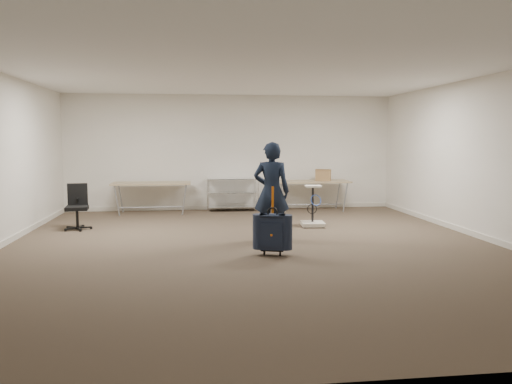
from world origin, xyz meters
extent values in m
plane|color=#4E3F2F|center=(0.00, 0.00, 0.00)|extent=(9.00, 9.00, 0.00)
plane|color=silver|center=(0.00, 4.50, 1.40)|extent=(8.00, 0.00, 8.00)
plane|color=silver|center=(0.00, -4.50, 1.40)|extent=(8.00, 0.00, 8.00)
plane|color=silver|center=(4.00, 0.00, 1.40)|extent=(0.00, 9.00, 9.00)
plane|color=white|center=(0.00, 0.00, 2.80)|extent=(8.00, 8.00, 0.00)
cube|color=silver|center=(0.00, 4.49, 0.05)|extent=(8.00, 0.02, 0.10)
cube|color=silver|center=(3.99, 0.00, 0.05)|extent=(0.02, 9.00, 0.10)
cube|color=#9C8360|center=(-1.90, 3.95, 0.71)|extent=(1.80, 0.75, 0.03)
cylinder|color=#989BA0|center=(-1.90, 3.95, 0.15)|extent=(1.50, 0.02, 0.02)
cylinder|color=#989BA0|center=(-2.65, 3.65, 0.35)|extent=(0.13, 0.04, 0.69)
cylinder|color=#989BA0|center=(-1.15, 3.65, 0.35)|extent=(0.13, 0.04, 0.69)
cylinder|color=#989BA0|center=(-2.65, 4.25, 0.35)|extent=(0.13, 0.04, 0.69)
cylinder|color=#989BA0|center=(-1.15, 4.25, 0.35)|extent=(0.13, 0.04, 0.69)
cube|color=#9C8360|center=(1.90, 3.95, 0.71)|extent=(1.80, 0.75, 0.03)
cylinder|color=#989BA0|center=(1.90, 3.95, 0.15)|extent=(1.50, 0.02, 0.02)
cylinder|color=#989BA0|center=(1.15, 3.65, 0.35)|extent=(0.13, 0.04, 0.69)
cylinder|color=#989BA0|center=(2.65, 3.65, 0.35)|extent=(0.13, 0.04, 0.69)
cylinder|color=#989BA0|center=(1.15, 4.25, 0.35)|extent=(0.13, 0.04, 0.69)
cylinder|color=#989BA0|center=(2.65, 4.25, 0.35)|extent=(0.13, 0.04, 0.69)
cylinder|color=silver|center=(-0.60, 3.98, 0.40)|extent=(0.02, 0.02, 0.80)
cylinder|color=silver|center=(0.60, 3.98, 0.40)|extent=(0.02, 0.02, 0.80)
cylinder|color=silver|center=(-0.60, 4.42, 0.40)|extent=(0.02, 0.02, 0.80)
cylinder|color=silver|center=(0.60, 4.42, 0.40)|extent=(0.02, 0.02, 0.80)
cube|color=silver|center=(0.00, 4.20, 0.10)|extent=(1.20, 0.45, 0.02)
cube|color=silver|center=(0.00, 4.20, 0.45)|extent=(1.20, 0.45, 0.02)
cube|color=silver|center=(0.00, 4.20, 0.78)|extent=(1.20, 0.45, 0.01)
imported|color=black|center=(0.38, 0.56, 0.84)|extent=(0.69, 0.53, 1.68)
cube|color=black|center=(0.21, -0.58, 0.36)|extent=(0.42, 0.31, 0.52)
cube|color=black|center=(0.22, -0.56, 0.08)|extent=(0.37, 0.24, 0.03)
cylinder|color=black|center=(0.10, -0.54, 0.03)|extent=(0.04, 0.07, 0.07)
cylinder|color=black|center=(0.33, -0.61, 0.03)|extent=(0.04, 0.07, 0.07)
torus|color=black|center=(0.21, -0.58, 0.65)|extent=(0.16, 0.07, 0.16)
cube|color=orange|center=(0.22, -0.56, 0.83)|extent=(0.04, 0.02, 0.40)
cylinder|color=black|center=(-3.15, 2.02, 0.04)|extent=(0.53, 0.53, 0.08)
cylinder|color=black|center=(-3.15, 2.02, 0.22)|extent=(0.05, 0.05, 0.35)
cube|color=black|center=(-3.15, 2.02, 0.42)|extent=(0.45, 0.45, 0.07)
cube|color=black|center=(-3.18, 2.21, 0.66)|extent=(0.37, 0.09, 0.42)
cube|color=beige|center=(1.40, 1.78, 0.05)|extent=(0.48, 0.48, 0.07)
cylinder|color=black|center=(1.23, 1.60, 0.02)|extent=(0.05, 0.05, 0.04)
cylinder|color=black|center=(1.40, 1.83, 0.45)|extent=(0.04, 0.04, 0.71)
cube|color=beige|center=(1.40, 1.78, 0.80)|extent=(0.33, 0.29, 0.04)
torus|color=blue|center=(1.45, 1.71, 0.54)|extent=(0.24, 0.11, 0.22)
cube|color=#9E694A|center=(2.19, 3.99, 0.86)|extent=(0.43, 0.38, 0.27)
camera|label=1|loc=(-0.95, -7.77, 1.72)|focal=35.00mm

